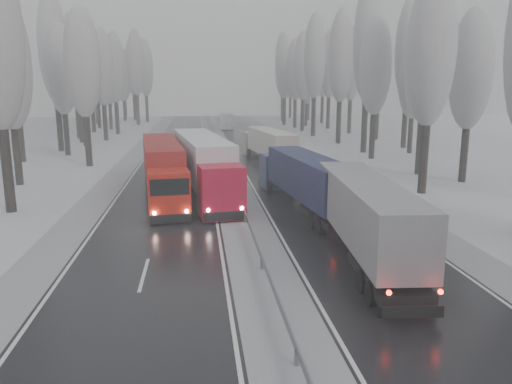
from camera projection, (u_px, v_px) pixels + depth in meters
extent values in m
cube|color=black|center=(297.00, 188.00, 40.68)|extent=(7.50, 200.00, 0.03)
cube|color=black|center=(167.00, 191.00, 39.48)|extent=(7.50, 200.00, 0.03)
cube|color=#A2A4AA|center=(233.00, 189.00, 40.08)|extent=(3.00, 200.00, 0.04)
cube|color=#A2A4AA|center=(356.00, 186.00, 41.25)|extent=(2.40, 200.00, 0.04)
cube|color=#A2A4AA|center=(103.00, 192.00, 38.91)|extent=(2.40, 200.00, 0.04)
cube|color=slate|center=(233.00, 182.00, 39.96)|extent=(0.06, 200.00, 0.32)
cube|color=slate|center=(235.00, 191.00, 38.08)|extent=(0.12, 0.12, 0.60)
cube|color=slate|center=(217.00, 144.00, 69.15)|extent=(0.12, 0.12, 0.60)
cylinder|color=black|center=(424.00, 157.00, 38.28)|extent=(0.68, 0.68, 5.62)
ellipsoid|color=gray|center=(432.00, 49.00, 36.60)|extent=(3.60, 3.60, 11.48)
cylinder|color=black|center=(464.00, 153.00, 42.87)|extent=(0.64, 0.64, 4.94)
ellipsoid|color=gray|center=(471.00, 69.00, 41.39)|extent=(3.60, 3.60, 10.09)
cylinder|color=black|center=(420.00, 146.00, 46.60)|extent=(0.66, 0.66, 5.32)
ellipsoid|color=gray|center=(425.00, 62.00, 45.01)|extent=(3.60, 3.60, 10.88)
cylinder|color=black|center=(424.00, 136.00, 50.63)|extent=(0.72, 0.72, 6.31)
ellipsoid|color=gray|center=(430.00, 44.00, 48.75)|extent=(3.60, 3.60, 12.90)
cylinder|color=black|center=(372.00, 135.00, 56.63)|extent=(0.67, 0.67, 5.38)
ellipsoid|color=gray|center=(376.00, 65.00, 55.02)|extent=(3.60, 3.60, 10.98)
cylinder|color=black|center=(410.00, 134.00, 61.31)|extent=(0.62, 0.62, 4.59)
ellipsoid|color=gray|center=(414.00, 80.00, 59.94)|extent=(3.60, 3.60, 9.39)
cylinder|color=black|center=(364.00, 124.00, 61.83)|extent=(0.76, 0.76, 6.95)
ellipsoid|color=gray|center=(368.00, 41.00, 59.75)|extent=(3.60, 3.60, 14.19)
cylinder|color=black|center=(405.00, 123.00, 66.54)|extent=(0.74, 0.74, 6.59)
ellipsoid|color=gray|center=(409.00, 50.00, 64.57)|extent=(3.60, 3.60, 13.46)
cylinder|color=black|center=(339.00, 121.00, 71.80)|extent=(0.72, 0.72, 6.37)
ellipsoid|color=gray|center=(341.00, 56.00, 69.90)|extent=(3.60, 3.60, 13.01)
cylinder|color=black|center=(377.00, 120.00, 76.55)|extent=(0.70, 0.70, 5.97)
ellipsoid|color=gray|center=(380.00, 63.00, 74.77)|extent=(3.60, 3.60, 12.20)
cylinder|color=black|center=(313.00, 116.00, 82.01)|extent=(0.74, 0.74, 6.65)
ellipsoid|color=gray|center=(315.00, 56.00, 80.02)|extent=(3.60, 3.60, 13.59)
cylinder|color=black|center=(350.00, 116.00, 86.79)|extent=(0.71, 0.71, 6.14)
ellipsoid|color=gray|center=(352.00, 64.00, 84.96)|extent=(3.60, 3.60, 12.54)
cylinder|color=black|center=(302.00, 114.00, 91.56)|extent=(0.71, 0.71, 6.05)
ellipsoid|color=gray|center=(303.00, 66.00, 89.76)|extent=(3.60, 3.60, 12.37)
cylinder|color=black|center=(328.00, 112.00, 96.10)|extent=(0.72, 0.72, 6.30)
ellipsoid|color=gray|center=(330.00, 64.00, 94.22)|extent=(3.60, 3.60, 12.87)
cylinder|color=black|center=(295.00, 113.00, 98.88)|extent=(0.70, 0.70, 5.88)
ellipsoid|color=gray|center=(296.00, 69.00, 97.13)|extent=(3.60, 3.60, 12.00)
cylinder|color=black|center=(306.00, 114.00, 103.23)|extent=(0.64, 0.64, 4.86)
ellipsoid|color=gray|center=(307.00, 80.00, 101.78)|extent=(3.60, 3.60, 9.92)
cylinder|color=black|center=(284.00, 111.00, 105.67)|extent=(0.70, 0.70, 5.98)
ellipsoid|color=gray|center=(285.00, 69.00, 103.88)|extent=(3.60, 3.60, 12.21)
cylinder|color=black|center=(322.00, 109.00, 110.59)|extent=(0.71, 0.71, 6.19)
ellipsoid|color=gray|center=(323.00, 68.00, 108.74)|extent=(3.60, 3.60, 12.64)
cylinder|color=black|center=(282.00, 107.00, 115.29)|extent=(0.75, 0.75, 6.86)
ellipsoid|color=gray|center=(283.00, 63.00, 113.24)|extent=(3.60, 3.60, 14.01)
cylinder|color=black|center=(308.00, 109.00, 120.11)|extent=(0.68, 0.68, 5.55)
ellipsoid|color=gray|center=(309.00, 75.00, 118.45)|extent=(3.60, 3.60, 11.33)
cylinder|color=black|center=(282.00, 106.00, 125.82)|extent=(0.71, 0.71, 6.09)
ellipsoid|color=gray|center=(282.00, 71.00, 124.00)|extent=(3.60, 3.60, 12.45)
cylinder|color=black|center=(290.00, 107.00, 130.09)|extent=(0.67, 0.67, 5.49)
ellipsoid|color=gray|center=(291.00, 76.00, 128.46)|extent=(3.60, 3.60, 11.21)
cylinder|color=black|center=(7.00, 168.00, 32.46)|extent=(0.69, 0.69, 5.83)
cylinder|color=black|center=(17.00, 155.00, 41.60)|extent=(0.65, 0.65, 5.03)
ellipsoid|color=gray|center=(8.00, 66.00, 40.10)|extent=(3.60, 3.60, 10.28)
cylinder|color=black|center=(88.00, 140.00, 51.25)|extent=(0.67, 0.67, 5.44)
ellipsoid|color=gray|center=(82.00, 62.00, 49.62)|extent=(3.60, 3.60, 11.11)
cylinder|color=black|center=(21.00, 136.00, 54.19)|extent=(0.69, 0.69, 5.72)
ellipsoid|color=gray|center=(13.00, 58.00, 52.49)|extent=(3.60, 3.60, 11.69)
cylinder|color=black|center=(67.00, 133.00, 59.50)|extent=(0.66, 0.66, 5.23)
ellipsoid|color=gray|center=(61.00, 69.00, 57.94)|extent=(3.60, 3.60, 10.68)
cylinder|color=black|center=(59.00, 125.00, 63.04)|extent=(0.74, 0.74, 6.60)
ellipsoid|color=gray|center=(53.00, 48.00, 61.06)|extent=(3.60, 3.60, 13.49)
cylinder|color=black|center=(85.00, 127.00, 68.87)|extent=(0.65, 0.65, 5.16)
ellipsoid|color=gray|center=(81.00, 72.00, 67.33)|extent=(3.60, 3.60, 10.54)
cylinder|color=black|center=(81.00, 123.00, 72.53)|extent=(0.69, 0.69, 5.79)
ellipsoid|color=gray|center=(77.00, 64.00, 70.80)|extent=(3.60, 3.60, 11.84)
cylinder|color=black|center=(105.00, 122.00, 75.57)|extent=(0.68, 0.68, 5.64)
ellipsoid|color=gray|center=(102.00, 67.00, 73.89)|extent=(3.60, 3.60, 11.53)
cylinder|color=black|center=(78.00, 117.00, 78.81)|extent=(0.73, 0.73, 6.56)
ellipsoid|color=gray|center=(73.00, 56.00, 76.85)|extent=(3.60, 3.60, 13.40)
cylinder|color=black|center=(117.00, 117.00, 85.38)|extent=(0.69, 0.69, 5.79)
ellipsoid|color=gray|center=(114.00, 67.00, 83.65)|extent=(3.60, 3.60, 11.84)
cylinder|color=black|center=(93.00, 114.00, 88.63)|extent=(0.74, 0.74, 6.65)
ellipsoid|color=gray|center=(89.00, 58.00, 86.64)|extent=(3.60, 3.60, 13.58)
cylinder|color=black|center=(111.00, 116.00, 94.22)|extent=(0.65, 0.65, 5.12)
ellipsoid|color=gray|center=(108.00, 76.00, 92.69)|extent=(3.60, 3.60, 10.46)
cylinder|color=black|center=(99.00, 113.00, 97.70)|extent=(0.69, 0.69, 5.84)
ellipsoid|color=gray|center=(96.00, 69.00, 95.96)|extent=(3.60, 3.60, 11.92)
cylinder|color=black|center=(138.00, 109.00, 104.99)|extent=(0.74, 0.74, 6.67)
ellipsoid|color=gray|center=(135.00, 62.00, 102.99)|extent=(3.60, 3.60, 13.63)
cylinder|color=black|center=(97.00, 109.00, 107.86)|extent=(0.72, 0.72, 6.31)
ellipsoid|color=gray|center=(94.00, 67.00, 105.98)|extent=(3.60, 3.60, 12.88)
cylinder|color=black|center=(147.00, 108.00, 114.26)|extent=(0.72, 0.72, 6.29)
ellipsoid|color=gray|center=(145.00, 68.00, 112.39)|extent=(3.60, 3.60, 12.84)
cylinder|color=black|center=(124.00, 111.00, 117.65)|extent=(0.64, 0.64, 4.86)
ellipsoid|color=gray|center=(123.00, 80.00, 116.20)|extent=(3.60, 3.60, 9.92)
cylinder|color=black|center=(135.00, 106.00, 120.23)|extent=(0.74, 0.74, 6.63)
ellipsoid|color=gray|center=(133.00, 66.00, 118.25)|extent=(3.60, 3.60, 13.54)
cylinder|color=black|center=(125.00, 107.00, 123.88)|extent=(0.69, 0.69, 5.79)
ellipsoid|color=gray|center=(123.00, 73.00, 122.15)|extent=(3.60, 3.60, 11.82)
cube|color=#505156|center=(334.00, 196.00, 30.66)|extent=(2.53, 2.61, 2.82)
cube|color=black|center=(331.00, 182.00, 31.67)|extent=(2.17, 0.25, 0.94)
cube|color=black|center=(330.00, 208.00, 32.14)|extent=(2.36, 0.31, 0.47)
cube|color=slate|center=(366.00, 209.00, 23.28)|extent=(3.29, 12.38, 2.64)
cube|color=black|center=(408.00, 306.00, 17.68)|extent=(2.17, 0.27, 0.42)
cube|color=black|center=(385.00, 272.00, 20.36)|extent=(2.45, 5.31, 0.42)
cube|color=black|center=(403.00, 305.00, 18.23)|extent=(2.16, 0.22, 0.56)
cylinder|color=black|center=(320.00, 216.00, 30.10)|extent=(0.40, 1.00, 0.98)
cylinder|color=black|center=(352.00, 215.00, 30.19)|extent=(0.40, 1.00, 0.98)
cylinder|color=black|center=(363.00, 281.00, 19.99)|extent=(0.40, 1.00, 0.98)
cylinder|color=black|center=(412.00, 281.00, 20.08)|extent=(0.40, 1.00, 0.98)
cylinder|color=black|center=(372.00, 294.00, 18.80)|extent=(0.40, 1.00, 0.98)
cylinder|color=black|center=(423.00, 293.00, 18.88)|extent=(0.40, 1.00, 0.98)
sphere|color=#FF0C05|center=(385.00, 287.00, 17.42)|extent=(0.19, 0.19, 0.19)
sphere|color=#FF0C05|center=(435.00, 287.00, 17.50)|extent=(0.19, 0.19, 0.19)
sphere|color=white|center=(316.00, 203.00, 32.05)|extent=(0.21, 0.21, 0.21)
sphere|color=white|center=(344.00, 203.00, 32.12)|extent=(0.21, 0.21, 0.21)
cube|color=#1E264C|center=(278.00, 172.00, 39.27)|extent=(2.52, 2.60, 2.71)
cube|color=black|center=(275.00, 162.00, 40.22)|extent=(2.08, 0.33, 0.90)
cube|color=black|center=(274.00, 183.00, 40.66)|extent=(2.26, 0.39, 0.45)
cube|color=black|center=(308.00, 176.00, 32.36)|extent=(3.64, 11.94, 2.53)
cube|color=black|center=(343.00, 230.00, 27.13)|extent=(2.08, 0.35, 0.41)
cube|color=black|center=(326.00, 214.00, 29.63)|extent=(2.55, 5.17, 0.41)
cube|color=black|center=(340.00, 230.00, 27.64)|extent=(2.07, 0.29, 0.54)
cylinder|color=black|center=(269.00, 187.00, 38.58)|extent=(0.42, 0.97, 0.94)
cylinder|color=black|center=(292.00, 186.00, 39.01)|extent=(0.42, 0.97, 0.94)
cylinder|color=black|center=(313.00, 220.00, 29.12)|extent=(0.42, 0.97, 0.94)
cylinder|color=black|center=(343.00, 218.00, 29.54)|extent=(0.42, 0.97, 0.94)
cylinder|color=black|center=(320.00, 226.00, 28.00)|extent=(0.42, 0.97, 0.94)
cylinder|color=black|center=(351.00, 224.00, 28.43)|extent=(0.42, 0.97, 0.94)
sphere|color=#FF0C05|center=(329.00, 218.00, 26.72)|extent=(0.18, 0.18, 0.18)
sphere|color=#FF0C05|center=(359.00, 216.00, 27.11)|extent=(0.18, 0.18, 0.18)
sphere|color=white|center=(264.00, 179.00, 40.42)|extent=(0.20, 0.20, 0.20)
sphere|color=white|center=(284.00, 178.00, 40.80)|extent=(0.20, 0.20, 0.20)
cube|color=#A09E8E|center=(255.00, 144.00, 58.80)|extent=(2.48, 2.56, 2.65)
cube|color=black|center=(253.00, 138.00, 59.73)|extent=(2.03, 0.34, 0.88)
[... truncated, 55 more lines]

